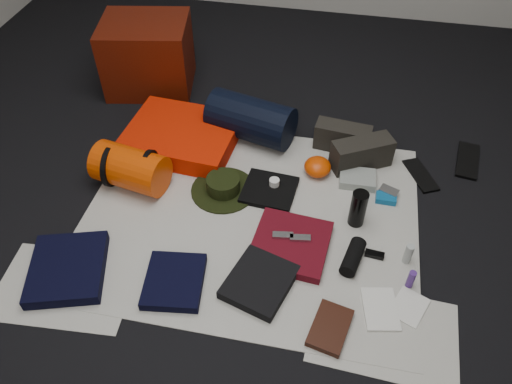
% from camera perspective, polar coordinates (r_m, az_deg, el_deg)
% --- Properties ---
extents(floor, '(4.50, 4.50, 0.02)m').
position_cam_1_polar(floor, '(2.44, -0.64, -3.03)').
color(floor, black).
rests_on(floor, ground).
extents(newspaper_mat, '(1.60, 1.30, 0.01)m').
position_cam_1_polar(newspaper_mat, '(2.43, -0.64, -2.83)').
color(newspaper_mat, silver).
rests_on(newspaper_mat, floor).
extents(newspaper_sheet_front_left, '(0.61, 0.44, 0.00)m').
position_cam_1_polar(newspaper_sheet_front_left, '(2.34, -20.93, -10.04)').
color(newspaper_sheet_front_left, silver).
rests_on(newspaper_sheet_front_left, floor).
extents(newspaper_sheet_front_right, '(0.60, 0.43, 0.00)m').
position_cam_1_polar(newspaper_sheet_front_right, '(2.14, 14.38, -15.25)').
color(newspaper_sheet_front_right, silver).
rests_on(newspaper_sheet_front_right, floor).
extents(red_cabinet, '(0.58, 0.51, 0.43)m').
position_cam_1_polar(red_cabinet, '(3.26, -12.24, 15.05)').
color(red_cabinet, '#501105').
rests_on(red_cabinet, floor).
extents(sleeping_pad, '(0.62, 0.52, 0.11)m').
position_cam_1_polar(sleeping_pad, '(2.82, -8.47, 6.35)').
color(sleeping_pad, red).
rests_on(sleeping_pad, newspaper_mat).
extents(stuff_sack, '(0.40, 0.28, 0.21)m').
position_cam_1_polar(stuff_sack, '(2.59, -14.15, 2.64)').
color(stuff_sack, '#CA3903').
rests_on(stuff_sack, newspaper_mat).
extents(sack_strap_left, '(0.02, 0.22, 0.22)m').
position_cam_1_polar(sack_strap_left, '(2.63, -16.16, 2.92)').
color(sack_strap_left, black).
rests_on(sack_strap_left, newspaper_mat).
extents(sack_strap_right, '(0.02, 0.22, 0.22)m').
position_cam_1_polar(sack_strap_right, '(2.55, -12.10, 2.37)').
color(sack_strap_right, black).
rests_on(sack_strap_right, newspaper_mat).
extents(navy_duffel, '(0.52, 0.36, 0.25)m').
position_cam_1_polar(navy_duffel, '(2.80, -0.60, 8.34)').
color(navy_duffel, black).
rests_on(navy_duffel, newspaper_mat).
extents(boonie_brim, '(0.34, 0.34, 0.01)m').
position_cam_1_polar(boonie_brim, '(2.55, -3.73, 0.25)').
color(boonie_brim, black).
rests_on(boonie_brim, newspaper_mat).
extents(boonie_crown, '(0.17, 0.17, 0.07)m').
position_cam_1_polar(boonie_crown, '(2.52, -3.77, 0.92)').
color(boonie_crown, black).
rests_on(boonie_crown, boonie_brim).
extents(hiking_boot_left, '(0.31, 0.15, 0.15)m').
position_cam_1_polar(hiking_boot_left, '(2.79, 9.85, 6.18)').
color(hiking_boot_left, black).
rests_on(hiking_boot_left, newspaper_mat).
extents(hiking_boot_right, '(0.34, 0.26, 0.16)m').
position_cam_1_polar(hiking_boot_right, '(2.70, 11.99, 4.33)').
color(hiking_boot_right, black).
rests_on(hiking_boot_right, newspaper_mat).
extents(flip_flop_left, '(0.19, 0.27, 0.01)m').
position_cam_1_polar(flip_flop_left, '(2.77, 18.27, 1.83)').
color(flip_flop_left, black).
rests_on(flip_flop_left, floor).
extents(flip_flop_right, '(0.15, 0.31, 0.02)m').
position_cam_1_polar(flip_flop_right, '(2.95, 23.02, 3.34)').
color(flip_flop_right, black).
rests_on(flip_flop_right, floor).
extents(trousers_navy_a, '(0.40, 0.43, 0.06)m').
position_cam_1_polar(trousers_navy_a, '(2.35, -20.73, -8.18)').
color(trousers_navy_a, black).
rests_on(trousers_navy_a, newspaper_mat).
extents(trousers_navy_b, '(0.28, 0.31, 0.04)m').
position_cam_1_polar(trousers_navy_b, '(2.20, -9.32, -10.02)').
color(trousers_navy_b, black).
rests_on(trousers_navy_b, newspaper_mat).
extents(trousers_charcoal, '(0.33, 0.35, 0.05)m').
position_cam_1_polar(trousers_charcoal, '(2.17, 0.41, -10.23)').
color(trousers_charcoal, black).
rests_on(trousers_charcoal, newspaper_mat).
extents(black_tshirt, '(0.28, 0.26, 0.03)m').
position_cam_1_polar(black_tshirt, '(2.53, 1.53, 0.22)').
color(black_tshirt, black).
rests_on(black_tshirt, newspaper_mat).
extents(red_shirt, '(0.37, 0.37, 0.04)m').
position_cam_1_polar(red_shirt, '(2.30, 3.97, -5.95)').
color(red_shirt, '#530913').
rests_on(red_shirt, newspaper_mat).
extents(orange_stuff_sack, '(0.18, 0.18, 0.09)m').
position_cam_1_polar(orange_stuff_sack, '(2.63, 7.05, 2.88)').
color(orange_stuff_sack, '#CA3903').
rests_on(orange_stuff_sack, newspaper_mat).
extents(first_aid_pouch, '(0.19, 0.14, 0.05)m').
position_cam_1_polar(first_aid_pouch, '(2.63, 11.51, 1.49)').
color(first_aid_pouch, gray).
rests_on(first_aid_pouch, newspaper_mat).
extents(water_bottle, '(0.10, 0.10, 0.19)m').
position_cam_1_polar(water_bottle, '(2.38, 11.59, -1.86)').
color(water_bottle, black).
rests_on(water_bottle, newspaper_mat).
extents(speaker, '(0.11, 0.20, 0.07)m').
position_cam_1_polar(speaker, '(2.27, 11.02, -7.30)').
color(speaker, black).
rests_on(speaker, newspaper_mat).
extents(compact_camera, '(0.11, 0.09, 0.04)m').
position_cam_1_polar(compact_camera, '(2.60, 14.92, -0.03)').
color(compact_camera, '#A3A3A7').
rests_on(compact_camera, newspaper_mat).
extents(cyan_case, '(0.10, 0.07, 0.03)m').
position_cam_1_polar(cyan_case, '(2.57, 14.63, -0.71)').
color(cyan_case, '#0E5689').
rests_on(cyan_case, newspaper_mat).
extents(toiletry_purple, '(0.04, 0.04, 0.09)m').
position_cam_1_polar(toiletry_purple, '(2.24, 17.28, -9.49)').
color(toiletry_purple, '#482577').
rests_on(toiletry_purple, newspaper_mat).
extents(toiletry_clear, '(0.04, 0.04, 0.11)m').
position_cam_1_polar(toiletry_clear, '(2.32, 17.01, -6.77)').
color(toiletry_clear, '#A1A5A1').
rests_on(toiletry_clear, newspaper_mat).
extents(paperback_book, '(0.18, 0.24, 0.03)m').
position_cam_1_polar(paperback_book, '(2.08, 8.46, -15.08)').
color(paperback_book, black).
rests_on(paperback_book, newspaper_mat).
extents(map_booklet, '(0.17, 0.22, 0.01)m').
position_cam_1_polar(map_booklet, '(2.18, 14.03, -12.84)').
color(map_booklet, silver).
rests_on(map_booklet, newspaper_mat).
extents(map_printout, '(0.18, 0.20, 0.01)m').
position_cam_1_polar(map_printout, '(2.22, 17.08, -12.42)').
color(map_printout, silver).
rests_on(map_printout, newspaper_mat).
extents(sunglasses, '(0.09, 0.04, 0.02)m').
position_cam_1_polar(sunglasses, '(2.33, 13.39, -6.96)').
color(sunglasses, black).
rests_on(sunglasses, newspaper_mat).
extents(key_cluster, '(0.10, 0.10, 0.01)m').
position_cam_1_polar(key_cluster, '(2.29, -19.51, -10.50)').
color(key_cluster, '#A3A3A7').
rests_on(key_cluster, newspaper_mat).
extents(tape_roll, '(0.05, 0.05, 0.03)m').
position_cam_1_polar(tape_roll, '(2.53, 2.11, 1.12)').
color(tape_roll, silver).
rests_on(tape_roll, black_tshirt).
extents(energy_bar_a, '(0.10, 0.05, 0.01)m').
position_cam_1_polar(energy_bar_a, '(2.29, 3.09, -4.96)').
color(energy_bar_a, '#A3A3A7').
rests_on(energy_bar_a, red_shirt).
extents(energy_bar_b, '(0.10, 0.05, 0.01)m').
position_cam_1_polar(energy_bar_b, '(2.28, 5.08, -5.25)').
color(energy_bar_b, '#A3A3A7').
rests_on(energy_bar_b, red_shirt).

